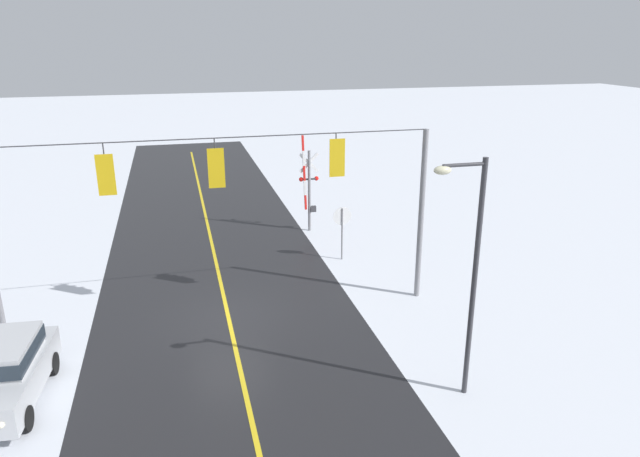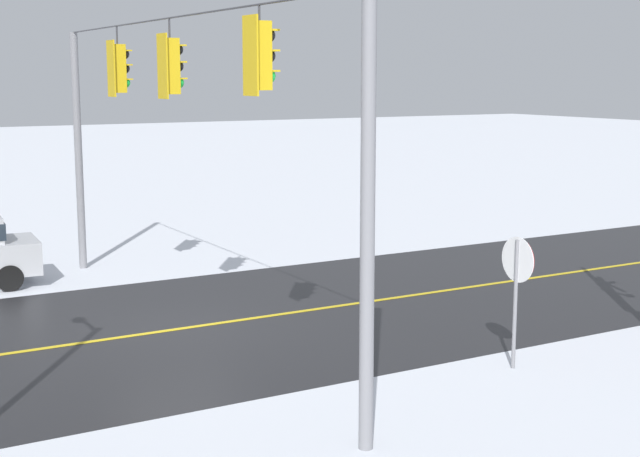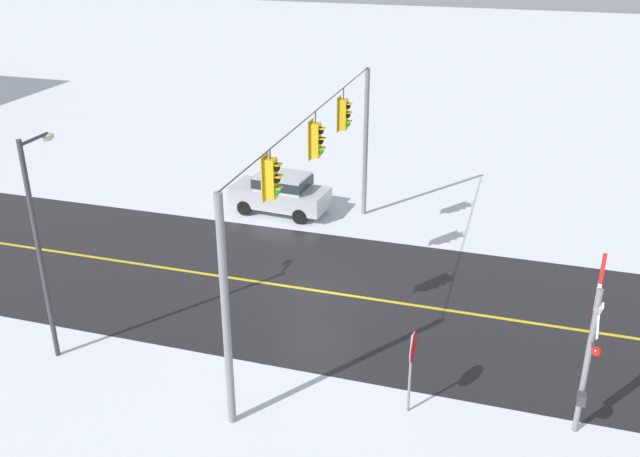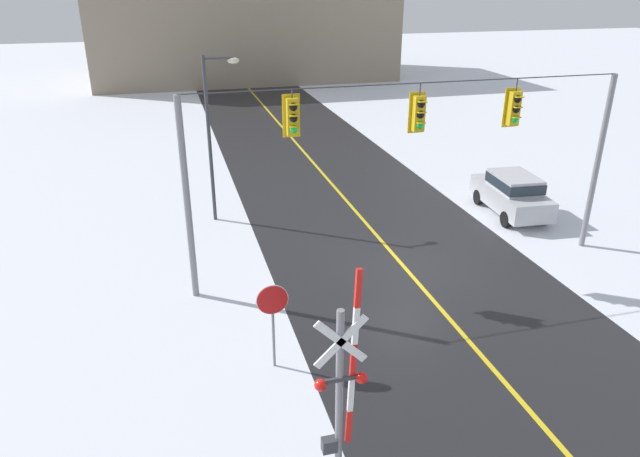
# 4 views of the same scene
# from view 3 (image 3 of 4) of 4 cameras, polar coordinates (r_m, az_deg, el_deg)

# --- Properties ---
(ground_plane) EXTENTS (160.00, 160.00, 0.00)m
(ground_plane) POSITION_cam_3_polar(r_m,az_deg,el_deg) (23.96, -0.42, -5.06)
(ground_plane) COLOR silver
(road_asphalt) EXTENTS (9.00, 80.00, 0.01)m
(road_asphalt) POSITION_cam_3_polar(r_m,az_deg,el_deg) (26.18, -13.08, -3.05)
(road_asphalt) COLOR black
(road_asphalt) RESTS_ON ground
(lane_centre_line) EXTENTS (0.14, 72.00, 0.01)m
(lane_centre_line) POSITION_cam_3_polar(r_m,az_deg,el_deg) (26.17, -13.08, -3.04)
(lane_centre_line) COLOR gold
(lane_centre_line) RESTS_ON ground
(signal_span) EXTENTS (14.20, 0.47, 6.22)m
(signal_span) POSITION_cam_3_polar(r_m,az_deg,el_deg) (22.14, -0.46, 4.51)
(signal_span) COLOR gray
(signal_span) RESTS_ON ground
(stop_sign) EXTENTS (0.80, 0.09, 2.35)m
(stop_sign) POSITION_cam_3_polar(r_m,az_deg,el_deg) (17.84, 7.49, -10.16)
(stop_sign) COLOR gray
(stop_sign) RESTS_ON ground
(railroad_crossing) EXTENTS (0.98, 0.31, 4.74)m
(railroad_crossing) POSITION_cam_3_polar(r_m,az_deg,el_deg) (17.93, 21.04, -9.38)
(railroad_crossing) COLOR gray
(railroad_crossing) RESTS_ON ground
(parked_car_silver) EXTENTS (2.07, 4.30, 1.74)m
(parked_car_silver) POSITION_cam_3_polar(r_m,az_deg,el_deg) (29.80, -3.21, 3.02)
(parked_car_silver) COLOR #B7BABF
(parked_car_silver) RESTS_ON ground
(streetlamp_near) EXTENTS (1.39, 0.28, 6.50)m
(streetlamp_near) POSITION_cam_3_polar(r_m,az_deg,el_deg) (20.44, -21.73, -0.06)
(streetlamp_near) COLOR #38383D
(streetlamp_near) RESTS_ON ground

